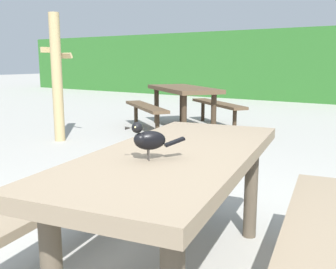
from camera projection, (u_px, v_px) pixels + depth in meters
picnic_table_foreground at (177, 184)px, 2.09m from camera, size 1.98×2.01×0.74m
bird_grackle at (148, 139)px, 1.82m from camera, size 0.21×0.23×0.18m
picnic_table_mid_left at (183, 97)px, 6.99m from camera, size 2.37×2.36×0.74m
stalk_post_left_side at (57, 78)px, 5.79m from camera, size 0.36×0.32×1.89m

